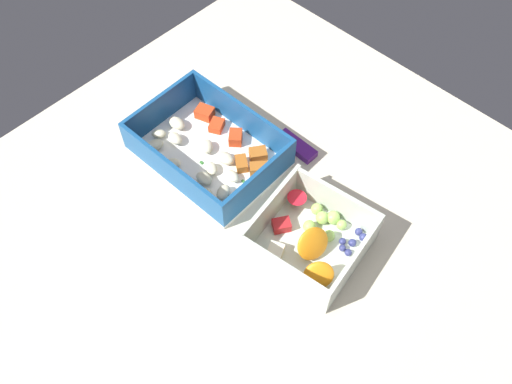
{
  "coord_description": "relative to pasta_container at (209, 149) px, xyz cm",
  "views": [
    {
      "loc": [
        28.23,
        -30.16,
        69.55
      ],
      "look_at": [
        -1.91,
        1.28,
        4.0
      ],
      "focal_mm": 37.69,
      "sensor_mm": 36.0,
      "label": 1
    }
  ],
  "objects": [
    {
      "name": "fruit_bowl",
      "position": [
        21.7,
        -1.25,
        0.29
      ],
      "size": [
        16.19,
        16.04,
        6.1
      ],
      "rotation": [
        0.0,
        0.0,
        0.14
      ],
      "color": "silver",
      "rests_on": "table_surface"
    },
    {
      "name": "pasta_container",
      "position": [
        0.0,
        0.0,
        0.0
      ],
      "size": [
        22.32,
        16.27,
        6.09
      ],
      "rotation": [
        0.0,
        0.0,
        0.02
      ],
      "color": "white",
      "rests_on": "table_surface"
    },
    {
      "name": "candy_bar",
      "position": [
        8.73,
        10.69,
        -1.23
      ],
      "size": [
        7.04,
        2.51,
        1.2
      ],
      "primitive_type": "cube",
      "rotation": [
        0.0,
        0.0,
        -0.02
      ],
      "color": "#51197A",
      "rests_on": "table_surface"
    },
    {
      "name": "table_surface",
      "position": [
        12.73,
        -2.04,
        -2.83
      ],
      "size": [
        80.0,
        80.0,
        2.0
      ],
      "primitive_type": "cube",
      "color": "beige",
      "rests_on": "ground"
    }
  ]
}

